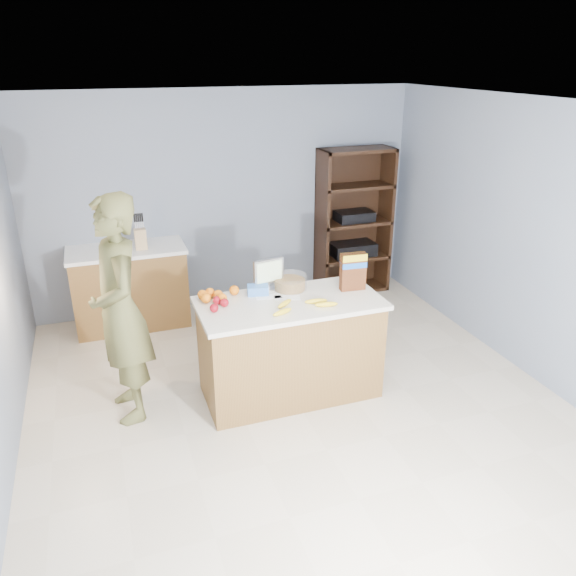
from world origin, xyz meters
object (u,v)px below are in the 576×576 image
object	(u,v)px
person	(120,311)
tv	(269,273)
cereal_box	(353,269)
counter_peninsula	(290,351)
shelving_unit	(352,224)

from	to	relation	value
person	tv	bearing A→B (deg)	87.84
tv	cereal_box	size ratio (longest dim) A/B	0.84
counter_peninsula	cereal_box	distance (m)	0.91
counter_peninsula	cereal_box	xyz separation A→B (m)	(0.61, 0.06, 0.68)
tv	cereal_box	xyz separation A→B (m)	(0.70, -0.25, 0.04)
person	cereal_box	distance (m)	1.99
shelving_unit	person	size ratio (longest dim) A/B	0.95
counter_peninsula	person	size ratio (longest dim) A/B	0.83
shelving_unit	tv	xyz separation A→B (m)	(-1.64, -1.75, 0.19)
tv	person	bearing A→B (deg)	-174.43
shelving_unit	counter_peninsula	bearing A→B (deg)	-127.11
person	tv	distance (m)	1.29
cereal_box	shelving_unit	bearing A→B (deg)	64.62
counter_peninsula	shelving_unit	size ratio (longest dim) A/B	0.87
shelving_unit	cereal_box	world-z (taller)	shelving_unit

